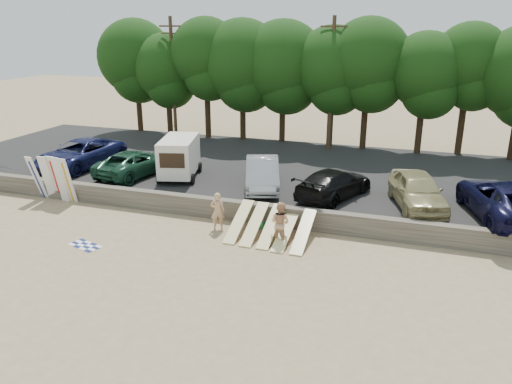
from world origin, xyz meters
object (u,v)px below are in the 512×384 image
car_5 (504,199)px  car_3 (334,183)px  car_1 (135,163)px  car_4 (417,190)px  beachgoer_b (280,223)px  cooler (260,225)px  car_0 (80,154)px  car_2 (262,174)px  box_trailer (179,156)px  beachgoer_a (218,211)px

car_5 → car_3: bearing=-16.9°
car_1 → car_4: size_ratio=1.04×
beachgoer_b → cooler: size_ratio=5.03×
beachgoer_b → cooler: (-1.35, 1.31, -0.80)m
car_0 → car_1: bearing=1.1°
car_4 → car_5: (3.80, -0.14, 0.01)m
cooler → car_3: bearing=50.3°
car_1 → beachgoer_b: size_ratio=2.76×
car_0 → car_1: (4.10, -0.40, -0.11)m
car_2 → car_0: bearing=159.8°
car_0 → car_5: bearing=4.3°
car_0 → car_4: bearing=4.2°
car_4 → beachgoer_b: bearing=-156.5°
car_0 → car_3: size_ratio=1.19×
car_1 → beachgoer_b: bearing=163.3°
beachgoer_b → cooler: beachgoer_b is taller
box_trailer → cooler: 7.70m
box_trailer → car_3: (9.06, -0.63, -0.56)m
car_4 → car_3: bearing=161.1°
box_trailer → car_0: box_trailer is taller
beachgoer_a → car_1: bearing=-53.9°
car_5 → cooler: bearing=2.0°
car_0 → cooler: bearing=-11.1°
car_0 → car_3: (15.87, -0.67, -0.10)m
car_1 → cooler: size_ratio=13.86×
car_0 → car_5: 23.77m
car_3 → beachgoer_b: car_3 is taller
cooler → car_5: bearing=15.8°
car_1 → cooler: bearing=166.6°
car_0 → car_4: size_ratio=1.21×
car_1 → car_4: (15.85, -0.45, 0.13)m
box_trailer → car_1: bearing=172.4°
car_1 → car_2: bearing=-170.3°
box_trailer → beachgoer_b: 9.39m
box_trailer → car_5: bearing=-18.3°
car_0 → cooler: (13.04, -4.18, -1.39)m
box_trailer → beachgoer_b: size_ratio=2.08×
car_5 → car_4: bearing=-16.7°
car_2 → beachgoer_a: car_2 is taller
car_0 → cooler: car_0 is taller
car_3 → cooler: 4.69m
box_trailer → beachgoer_a: (4.39, -4.89, -1.09)m
box_trailer → car_1: (-2.72, -0.36, -0.57)m
car_3 → car_5: size_ratio=0.82×
car_1 → car_3: car_3 is taller
car_3 → car_5: bearing=-160.5°
car_2 → beachgoer_a: size_ratio=2.73×
car_0 → car_5: (23.74, -0.99, 0.02)m
beachgoer_a → car_2: bearing=-120.5°
box_trailer → car_0: 6.83m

